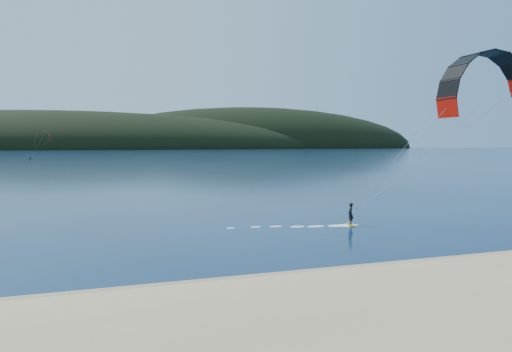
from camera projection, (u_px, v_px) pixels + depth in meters
The scene contains 5 objects.
ground at pixel (299, 312), 19.63m from camera, with size 1800.00×1800.00×0.00m, color #071A39.
wet_sand at pixel (263, 281), 23.88m from camera, with size 220.00×2.50×0.10m.
headland at pixel (102, 149), 724.16m from camera, with size 1200.00×310.00×140.00m.
kitesurfer_near at pixel (479, 105), 36.68m from camera, with size 22.89×9.36×14.00m.
kitesurfer_far at pixel (42, 138), 199.14m from camera, with size 9.46×5.81×12.08m.
Camera 1 is at (-7.85, -17.62, 6.96)m, focal length 33.24 mm.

